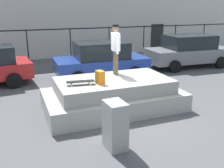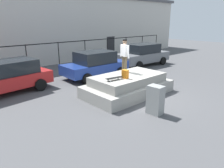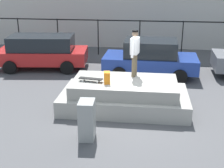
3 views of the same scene
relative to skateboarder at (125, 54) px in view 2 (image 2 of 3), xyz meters
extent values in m
plane|color=#4C4C4F|center=(-0.06, -0.99, -1.98)|extent=(60.00, 60.00, 0.00)
cube|color=#9E9B93|center=(-0.30, -0.57, -1.69)|extent=(4.45, 2.45, 0.58)
cube|color=gray|center=(-0.30, -0.57, -1.18)|extent=(3.65, 2.01, 0.43)
cylinder|color=brown|center=(-0.02, -0.11, -0.55)|extent=(0.14, 0.14, 0.83)
cylinder|color=brown|center=(0.02, 0.11, -0.55)|extent=(0.14, 0.14, 0.83)
cube|color=silver|center=(0.00, 0.00, 0.15)|extent=(0.33, 0.48, 0.58)
cylinder|color=silver|center=(-0.06, -0.26, 0.10)|extent=(0.14, 0.29, 0.62)
cylinder|color=silver|center=(0.06, 0.26, 0.10)|extent=(0.14, 0.29, 0.62)
sphere|color=tan|center=(0.00, 0.00, 0.58)|extent=(0.22, 0.22, 0.22)
cylinder|color=black|center=(0.00, 0.00, 0.68)|extent=(0.25, 0.25, 0.05)
cube|color=black|center=(-1.46, -0.81, -0.86)|extent=(0.85, 0.32, 0.02)
cylinder|color=silver|center=(-1.20, -0.94, -0.94)|extent=(0.06, 0.04, 0.06)
cylinder|color=silver|center=(-1.17, -0.74, -0.94)|extent=(0.06, 0.04, 0.06)
cylinder|color=silver|center=(-1.74, -0.87, -0.94)|extent=(0.06, 0.04, 0.06)
cylinder|color=silver|center=(-1.71, -0.67, -0.94)|extent=(0.06, 0.04, 0.06)
cube|color=orange|center=(-0.88, -0.92, -0.76)|extent=(0.25, 0.31, 0.41)
cube|color=#B21E1E|center=(-4.79, 3.78, -1.33)|extent=(4.58, 2.38, 0.65)
cube|color=black|center=(-4.79, 3.78, -0.67)|extent=(3.24, 2.01, 0.69)
cylinder|color=black|center=(-3.53, 4.91, -1.66)|extent=(0.66, 0.29, 0.64)
cylinder|color=black|center=(-3.32, 2.95, -1.66)|extent=(0.66, 0.29, 0.64)
cube|color=navy|center=(0.58, 3.24, -1.34)|extent=(4.34, 2.07, 0.63)
cube|color=black|center=(0.58, 3.24, -0.66)|extent=(2.40, 1.78, 0.74)
cylinder|color=black|center=(-0.71, 4.27, -1.66)|extent=(0.65, 0.24, 0.64)
cylinder|color=black|center=(-0.77, 2.28, -1.66)|extent=(0.65, 0.24, 0.64)
cylinder|color=black|center=(1.94, 4.19, -1.66)|extent=(0.65, 0.24, 0.64)
cylinder|color=black|center=(1.88, 2.21, -1.66)|extent=(0.65, 0.24, 0.64)
cube|color=slate|center=(5.87, 3.65, -1.30)|extent=(4.75, 2.11, 0.72)
cube|color=black|center=(5.87, 3.65, -0.58)|extent=(2.64, 1.79, 0.72)
cylinder|color=black|center=(4.46, 4.69, -1.66)|extent=(0.65, 0.25, 0.64)
cylinder|color=black|center=(4.38, 2.73, -1.66)|extent=(0.65, 0.25, 0.64)
cylinder|color=black|center=(7.36, 4.57, -1.66)|extent=(0.65, 0.25, 0.64)
cylinder|color=black|center=(7.27, 2.61, -1.66)|extent=(0.65, 0.25, 0.64)
cube|color=gray|center=(-1.19, -2.91, -1.39)|extent=(0.47, 0.62, 1.17)
cylinder|color=black|center=(-2.46, 6.84, -0.95)|extent=(0.06, 0.06, 2.06)
cylinder|color=black|center=(-0.06, 6.84, -0.95)|extent=(0.06, 0.06, 2.06)
cylinder|color=black|center=(2.34, 6.84, -0.95)|extent=(0.06, 0.06, 2.06)
cylinder|color=black|center=(4.74, 6.84, -0.95)|extent=(0.06, 0.06, 2.06)
cylinder|color=black|center=(7.14, 6.84, -0.95)|extent=(0.06, 0.06, 2.06)
cylinder|color=black|center=(9.54, 6.84, -0.95)|extent=(0.06, 0.06, 2.06)
cylinder|color=black|center=(11.94, 6.84, -0.95)|extent=(0.06, 0.06, 2.06)
cube|color=black|center=(-0.06, 6.84, 0.04)|extent=(24.00, 0.04, 0.06)
cube|color=beige|center=(-0.06, 12.35, 0.85)|extent=(34.75, 7.14, 5.65)
cube|color=#262628|center=(6.89, 8.77, -0.98)|extent=(1.00, 0.06, 2.00)
camera|label=1|loc=(-3.25, -7.99, 1.30)|focal=41.13mm
camera|label=2|loc=(-7.74, -7.58, 1.65)|focal=34.06mm
camera|label=3|loc=(0.49, -10.72, 2.58)|focal=49.46mm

